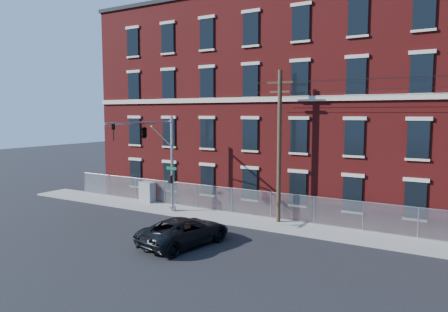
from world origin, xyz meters
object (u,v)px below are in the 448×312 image
traffic_signal_mast (151,142)px  utility_cabinet (147,192)px  utility_pole_near (279,144)px  pickup_truck (185,231)px

traffic_signal_mast → utility_cabinet: 6.93m
utility_pole_near → utility_cabinet: size_ratio=6.11×
utility_cabinet → traffic_signal_mast: bearing=-38.4°
traffic_signal_mast → pickup_truck: size_ratio=1.25×
traffic_signal_mast → utility_cabinet: size_ratio=4.28×
pickup_truck → utility_cabinet: bearing=-27.8°
utility_pole_near → traffic_signal_mast: bearing=-156.9°
utility_pole_near → pickup_truck: size_ratio=1.79×
traffic_signal_mast → utility_pole_near: utility_pole_near is taller
utility_cabinet → utility_pole_near: bearing=5.2°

